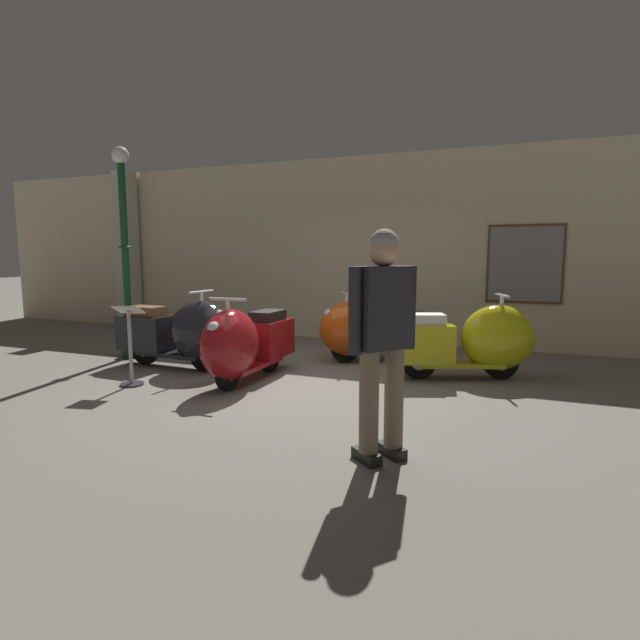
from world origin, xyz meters
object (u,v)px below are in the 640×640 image
Objects in this scene: scooter_1 at (243,344)px; visitor_0 at (383,329)px; scooter_0 at (184,333)px; scooter_3 at (475,341)px; lamppost at (125,253)px; scooter_2 at (366,330)px; info_stanchion at (131,352)px.

scooter_1 is 1.01× the size of visitor_0.
visitor_0 is at bearing -28.15° from scooter_0.
scooter_0 reaches higher than scooter_1.
visitor_0 is (3.35, -2.01, 0.52)m from scooter_0.
scooter_1 is 0.96× the size of scooter_3.
scooter_0 is 0.58× the size of lamppost.
lamppost is (-1.29, 0.36, 1.10)m from scooter_0.
scooter_1 reaches higher than scooter_2.
lamppost is at bearing 11.97° from visitor_0.
lamppost is (-5.07, -0.55, 1.11)m from scooter_3.
info_stanchion is (-0.05, -0.97, -0.10)m from scooter_0.
scooter_1 is at bearing -174.87° from scooter_3.
visitor_0 is 3.60m from info_stanchion.
scooter_3 is (2.62, 1.28, 0.00)m from scooter_1.
scooter_2 is 0.93× the size of visitor_0.
visitor_0 reaches higher than info_stanchion.
info_stanchion is (1.24, -1.33, -1.20)m from lamppost.
scooter_3 is at bearing 16.38° from scooter_0.
scooter_2 reaches higher than info_stanchion.
visitor_0 reaches higher than scooter_0.
scooter_0 is at bearing 8.06° from visitor_0.
scooter_2 is 3.81m from lamppost.
lamppost is 1.78× the size of visitor_0.
scooter_0 is at bearing -15.59° from lamppost.
info_stanchion is at bearing -46.92° from lamppost.
scooter_0 reaches higher than info_stanchion.
scooter_1 is 2.06m from scooter_2.
visitor_0 is (-0.43, -2.92, 0.53)m from scooter_3.
lamppost is 3.21× the size of info_stanchion.
scooter_3 is at bearing 116.39° from scooter_1.
info_stanchion is (-1.21, -0.60, -0.09)m from scooter_1.
lamppost is at bearing -106.30° from scooter_1.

